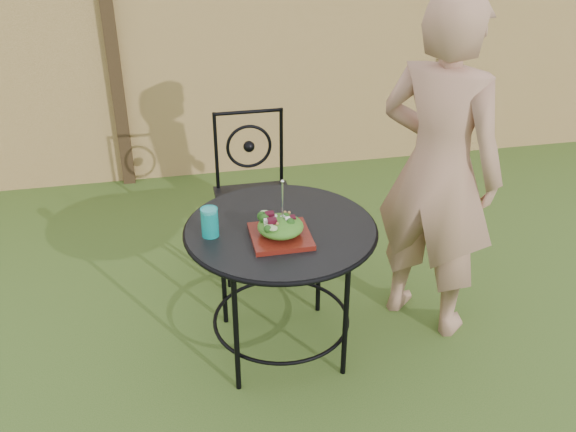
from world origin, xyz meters
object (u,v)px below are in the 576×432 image
(patio_chair, at_px, (254,190))
(diner, at_px, (438,171))
(patio_table, at_px, (281,252))
(salad_plate, at_px, (281,236))

(patio_chair, height_order, diner, diner)
(diner, bearing_deg, patio_chair, 6.51)
(patio_table, relative_size, salad_plate, 3.42)
(patio_table, relative_size, diner, 0.52)
(patio_chair, relative_size, diner, 0.53)
(patio_chair, bearing_deg, salad_plate, -91.21)
(patio_table, distance_m, patio_chair, 0.85)
(patio_chair, xyz_separation_m, salad_plate, (-0.02, -0.95, 0.23))
(diner, relative_size, salad_plate, 6.60)
(patio_table, height_order, diner, diner)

